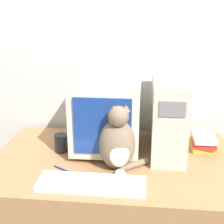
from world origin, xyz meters
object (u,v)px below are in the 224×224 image
(computer_tower, at_px, (168,115))
(book_stack, at_px, (203,141))
(keyboard, at_px, (91,183))
(pen, at_px, (64,170))
(crt_monitor, at_px, (107,114))
(cat, at_px, (118,142))
(mug, at_px, (62,143))

(computer_tower, xyz_separation_m, book_stack, (0.21, 0.04, -0.17))
(keyboard, relative_size, book_stack, 2.52)
(pen, bearing_deg, computer_tower, 29.08)
(crt_monitor, relative_size, computer_tower, 0.90)
(book_stack, relative_size, pen, 1.69)
(keyboard, bearing_deg, book_stack, 38.20)
(cat, height_order, book_stack, cat)
(computer_tower, bearing_deg, cat, -136.76)
(cat, height_order, pen, cat)
(computer_tower, relative_size, book_stack, 2.40)
(cat, bearing_deg, mug, 139.19)
(keyboard, height_order, book_stack, book_stack)
(computer_tower, height_order, book_stack, computer_tower)
(cat, bearing_deg, computer_tower, 28.48)
(cat, height_order, mug, cat)
(crt_monitor, distance_m, pen, 0.40)
(keyboard, xyz_separation_m, pen, (-0.16, 0.12, -0.01))
(keyboard, distance_m, mug, 0.40)
(keyboard, xyz_separation_m, book_stack, (0.57, 0.45, 0.03))
(crt_monitor, bearing_deg, computer_tower, 0.88)
(crt_monitor, bearing_deg, mug, -163.74)
(keyboard, height_order, mug, mug)
(cat, xyz_separation_m, mug, (-0.33, 0.16, -0.09))
(computer_tower, height_order, keyboard, computer_tower)
(computer_tower, distance_m, mug, 0.61)
(crt_monitor, xyz_separation_m, pen, (-0.19, -0.29, -0.20))
(mug, bearing_deg, keyboard, -55.87)
(crt_monitor, distance_m, computer_tower, 0.34)
(keyboard, relative_size, mug, 4.97)
(pen, bearing_deg, crt_monitor, 56.67)
(keyboard, height_order, pen, keyboard)
(cat, relative_size, pen, 2.94)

